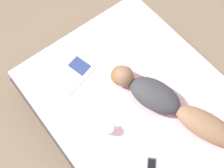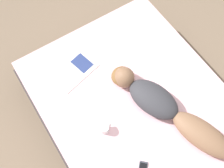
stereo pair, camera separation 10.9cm
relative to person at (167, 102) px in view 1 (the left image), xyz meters
The scene contains 6 objects.
ground_plane 0.70m from the person, 136.06° to the left, with size 12.00×12.00×0.00m, color #7A6651.
bed 0.44m from the person, 136.06° to the left, with size 1.78×2.33×0.57m.
person is the anchor object (origin of this frame).
open_magazine 0.99m from the person, 120.48° to the left, with size 0.51×0.39×0.01m.
coffee_mug 0.60m from the person, 165.92° to the left, with size 0.12×0.09×0.10m.
cell_phone 0.60m from the person, 144.92° to the right, with size 0.16×0.16×0.01m.
Camera 1 is at (-0.79, -0.52, 2.97)m, focal length 42.00 mm.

